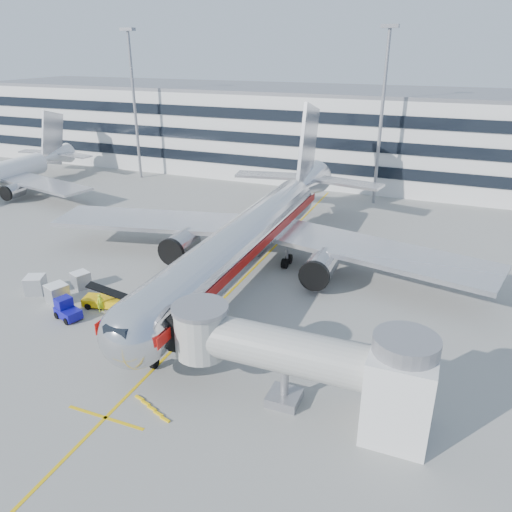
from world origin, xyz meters
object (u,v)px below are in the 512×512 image
at_px(cargo_container_left, 81,280).
at_px(cargo_container_right, 36,285).
at_px(baggage_tug, 67,310).
at_px(main_jet, 252,233).
at_px(ramp_worker, 100,303).
at_px(cargo_container_front, 57,294).
at_px(belt_loader, 108,301).

height_order(cargo_container_left, cargo_container_right, cargo_container_right).
relative_size(baggage_tug, cargo_container_left, 1.41).
xyz_separation_m(baggage_tug, cargo_container_right, (-6.25, 2.70, 0.10)).
distance_m(main_jet, ramp_worker, 17.25).
bearing_deg(cargo_container_right, ramp_worker, -4.06).
distance_m(cargo_container_left, cargo_container_front, 3.46).
distance_m(cargo_container_left, cargo_container_right, 4.27).
bearing_deg(ramp_worker, baggage_tug, 168.75).
relative_size(cargo_container_left, ramp_worker, 1.17).
relative_size(cargo_container_left, cargo_container_right, 0.88).
height_order(main_jet, baggage_tug, main_jet).
xyz_separation_m(belt_loader, ramp_worker, (-0.04, -0.99, 0.22)).
bearing_deg(belt_loader, cargo_container_left, 155.15).
height_order(cargo_container_front, ramp_worker, cargo_container_front).
xyz_separation_m(belt_loader, cargo_container_front, (-5.00, -1.10, 0.29)).
bearing_deg(cargo_container_left, belt_loader, -24.85).
relative_size(main_jet, cargo_container_left, 25.05).
xyz_separation_m(belt_loader, cargo_container_right, (-8.36, -0.40, 0.28)).
xyz_separation_m(main_jet, cargo_container_right, (-17.74, -13.46, -3.30)).
bearing_deg(cargo_container_right, belt_loader, 2.71).
bearing_deg(cargo_container_left, main_jet, 36.45).
height_order(baggage_tug, cargo_container_left, baggage_tug).
xyz_separation_m(cargo_container_right, ramp_worker, (8.31, -0.59, -0.06)).
relative_size(belt_loader, ramp_worker, 2.83).
bearing_deg(cargo_container_left, ramp_worker, -33.50).
bearing_deg(cargo_container_left, cargo_container_right, -139.66).
bearing_deg(cargo_container_left, cargo_container_front, -88.22).
distance_m(belt_loader, baggage_tug, 3.75).
xyz_separation_m(belt_loader, baggage_tug, (-2.11, -3.10, 0.18)).
distance_m(main_jet, cargo_container_front, 20.45).
bearing_deg(cargo_container_right, cargo_container_front, -11.77).
xyz_separation_m(main_jet, cargo_container_left, (-14.49, -10.70, -3.40)).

